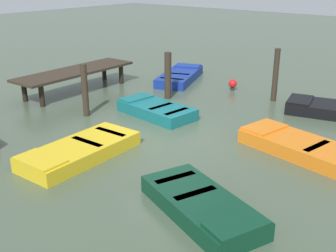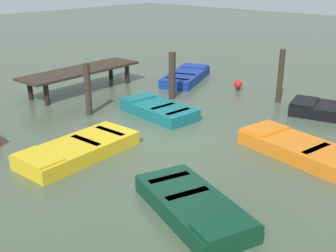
{
  "view_description": "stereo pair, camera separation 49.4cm",
  "coord_description": "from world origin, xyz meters",
  "px_view_note": "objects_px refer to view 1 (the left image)",
  "views": [
    {
      "loc": [
        -9.42,
        -7.77,
        4.94
      ],
      "look_at": [
        0.0,
        0.0,
        0.35
      ],
      "focal_mm": 44.62,
      "sensor_mm": 36.0,
      "label": 1
    },
    {
      "loc": [
        -9.1,
        -8.14,
        4.94
      ],
      "look_at": [
        0.0,
        0.0,
        0.35
      ],
      "focal_mm": 44.62,
      "sensor_mm": 36.0,
      "label": 2
    }
  ],
  "objects_px": {
    "rowboat_dark_green": "(202,205)",
    "marker_buoy": "(233,84)",
    "mooring_piling_mid_right": "(168,76)",
    "dock_segment": "(76,73)",
    "rowboat_orange": "(306,148)",
    "rowboat_teal": "(156,109)",
    "mooring_piling_far_right": "(85,90)",
    "rowboat_blue": "(180,76)",
    "rowboat_yellow": "(80,151)",
    "mooring_piling_near_right": "(276,75)"
  },
  "relations": [
    {
      "from": "rowboat_dark_green",
      "to": "marker_buoy",
      "type": "xyz_separation_m",
      "value": [
        8.93,
        4.65,
        0.07
      ]
    },
    {
      "from": "rowboat_dark_green",
      "to": "mooring_piling_mid_right",
      "type": "height_order",
      "value": "mooring_piling_mid_right"
    },
    {
      "from": "dock_segment",
      "to": "marker_buoy",
      "type": "distance_m",
      "value": 6.77
    },
    {
      "from": "rowboat_orange",
      "to": "marker_buoy",
      "type": "relative_size",
      "value": 8.43
    },
    {
      "from": "rowboat_orange",
      "to": "rowboat_teal",
      "type": "bearing_deg",
      "value": 11.41
    },
    {
      "from": "mooring_piling_far_right",
      "to": "marker_buoy",
      "type": "relative_size",
      "value": 3.92
    },
    {
      "from": "dock_segment",
      "to": "mooring_piling_far_right",
      "type": "distance_m",
      "value": 3.31
    },
    {
      "from": "marker_buoy",
      "to": "rowboat_blue",
      "type": "bearing_deg",
      "value": 92.28
    },
    {
      "from": "rowboat_teal",
      "to": "rowboat_yellow",
      "type": "bearing_deg",
      "value": 106.5
    },
    {
      "from": "rowboat_teal",
      "to": "rowboat_orange",
      "type": "bearing_deg",
      "value": -173.17
    },
    {
      "from": "dock_segment",
      "to": "rowboat_teal",
      "type": "relative_size",
      "value": 1.85
    },
    {
      "from": "mooring_piling_near_right",
      "to": "marker_buoy",
      "type": "distance_m",
      "value": 2.23
    },
    {
      "from": "rowboat_teal",
      "to": "mooring_piling_far_right",
      "type": "relative_size",
      "value": 1.59
    },
    {
      "from": "dock_segment",
      "to": "marker_buoy",
      "type": "height_order",
      "value": "dock_segment"
    },
    {
      "from": "rowboat_yellow",
      "to": "mooring_piling_near_right",
      "type": "relative_size",
      "value": 1.67
    },
    {
      "from": "dock_segment",
      "to": "rowboat_teal",
      "type": "height_order",
      "value": "dock_segment"
    },
    {
      "from": "dock_segment",
      "to": "rowboat_yellow",
      "type": "xyz_separation_m",
      "value": [
        -4.27,
        -5.43,
        -0.62
      ]
    },
    {
      "from": "dock_segment",
      "to": "mooring_piling_mid_right",
      "type": "relative_size",
      "value": 2.94
    },
    {
      "from": "dock_segment",
      "to": "rowboat_orange",
      "type": "relative_size",
      "value": 1.37
    },
    {
      "from": "dock_segment",
      "to": "rowboat_dark_green",
      "type": "relative_size",
      "value": 1.67
    },
    {
      "from": "rowboat_teal",
      "to": "mooring_piling_mid_right",
      "type": "bearing_deg",
      "value": -55.67
    },
    {
      "from": "mooring_piling_far_right",
      "to": "rowboat_blue",
      "type": "bearing_deg",
      "value": 4.94
    },
    {
      "from": "rowboat_yellow",
      "to": "marker_buoy",
      "type": "relative_size",
      "value": 7.29
    },
    {
      "from": "rowboat_blue",
      "to": "marker_buoy",
      "type": "relative_size",
      "value": 7.93
    },
    {
      "from": "rowboat_blue",
      "to": "mooring_piling_near_right",
      "type": "bearing_deg",
      "value": -113.51
    },
    {
      "from": "rowboat_teal",
      "to": "rowboat_dark_green",
      "type": "height_order",
      "value": "same"
    },
    {
      "from": "rowboat_yellow",
      "to": "mooring_piling_far_right",
      "type": "bearing_deg",
      "value": -135.73
    },
    {
      "from": "rowboat_dark_green",
      "to": "mooring_piling_far_right",
      "type": "height_order",
      "value": "mooring_piling_far_right"
    },
    {
      "from": "marker_buoy",
      "to": "rowboat_yellow",
      "type": "bearing_deg",
      "value": -177.62
    },
    {
      "from": "rowboat_yellow",
      "to": "rowboat_orange",
      "type": "relative_size",
      "value": 0.86
    },
    {
      "from": "rowboat_yellow",
      "to": "rowboat_dark_green",
      "type": "bearing_deg",
      "value": 84.62
    },
    {
      "from": "rowboat_teal",
      "to": "mooring_piling_mid_right",
      "type": "relative_size",
      "value": 1.59
    },
    {
      "from": "mooring_piling_near_right",
      "to": "mooring_piling_mid_right",
      "type": "bearing_deg",
      "value": 124.8
    },
    {
      "from": "rowboat_blue",
      "to": "mooring_piling_mid_right",
      "type": "distance_m",
      "value": 3.04
    },
    {
      "from": "rowboat_orange",
      "to": "mooring_piling_near_right",
      "type": "height_order",
      "value": "mooring_piling_near_right"
    },
    {
      "from": "rowboat_orange",
      "to": "marker_buoy",
      "type": "distance_m",
      "value": 6.88
    },
    {
      "from": "rowboat_dark_green",
      "to": "rowboat_blue",
      "type": "distance_m",
      "value": 11.55
    },
    {
      "from": "rowboat_orange",
      "to": "marker_buoy",
      "type": "xyz_separation_m",
      "value": [
        4.56,
        5.16,
        0.07
      ]
    },
    {
      "from": "marker_buoy",
      "to": "rowboat_teal",
      "type": "bearing_deg",
      "value": 175.22
    },
    {
      "from": "rowboat_yellow",
      "to": "rowboat_teal",
      "type": "distance_m",
      "value": 4.17
    },
    {
      "from": "rowboat_orange",
      "to": "mooring_piling_mid_right",
      "type": "relative_size",
      "value": 2.15
    },
    {
      "from": "mooring_piling_far_right",
      "to": "mooring_piling_near_right",
      "type": "distance_m",
      "value": 7.4
    },
    {
      "from": "rowboat_teal",
      "to": "marker_buoy",
      "type": "bearing_deg",
      "value": -88.64
    },
    {
      "from": "rowboat_yellow",
      "to": "mooring_piling_far_right",
      "type": "distance_m",
      "value": 3.7
    },
    {
      "from": "mooring_piling_near_right",
      "to": "rowboat_yellow",
      "type": "bearing_deg",
      "value": 168.54
    },
    {
      "from": "mooring_piling_far_right",
      "to": "rowboat_teal",
      "type": "bearing_deg",
      "value": -49.4
    },
    {
      "from": "mooring_piling_mid_right",
      "to": "mooring_piling_near_right",
      "type": "height_order",
      "value": "mooring_piling_near_right"
    },
    {
      "from": "dock_segment",
      "to": "mooring_piling_mid_right",
      "type": "xyz_separation_m",
      "value": [
        1.74,
        -3.65,
        0.11
      ]
    },
    {
      "from": "rowboat_orange",
      "to": "mooring_piling_near_right",
      "type": "bearing_deg",
      "value": -43.48
    },
    {
      "from": "dock_segment",
      "to": "mooring_piling_near_right",
      "type": "distance_m",
      "value": 8.27
    }
  ]
}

